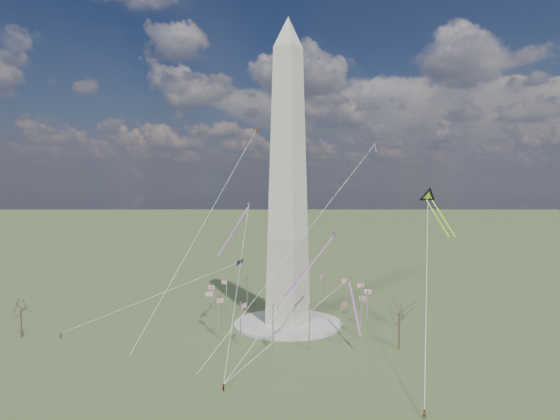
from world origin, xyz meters
The scene contains 16 objects.
ground centered at (0.00, 0.00, 0.00)m, with size 2000.00×2000.00×0.00m, color #435128.
plaza centered at (0.00, 0.00, 0.40)m, with size 36.00×36.00×0.80m, color #B6AFA6.
washington_monument centered at (0.00, 0.00, 47.95)m, with size 15.56×15.56×100.00m.
flagpole_ring centered at (0.00, 0.00, 7.27)m, with size 54.40×54.40×13.00m.
tree_near centered at (39.38, -4.10, 11.01)m, with size 8.83×8.83×15.45m.
tree_far centered at (-60.43, -55.79, 9.22)m, with size 7.40×7.40×12.94m.
person_east centered at (57.93, -42.49, 0.91)m, with size 0.67×0.44×1.83m, color gray.
person_west centered at (-50.19, -49.51, 0.90)m, with size 0.87×0.68×1.80m, color gray.
person_centre centered at (15.99, -53.40, 0.84)m, with size 0.98×0.41×1.68m, color gray.
kite_delta_black centered at (42.63, 12.81, 42.09)m, with size 14.16×14.99×13.82m.
kite_diamond_purple centered at (-23.15, 4.24, 17.51)m, with size 2.52×3.61×10.61m.
kite_streamer_left centered at (19.78, -15.94, 26.58)m, with size 4.78×22.53×15.53m.
kite_streamer_mid centered at (-16.06, -5.22, 34.38)m, with size 6.44×23.83×16.55m.
kite_streamer_right centered at (24.38, -2.39, 12.27)m, with size 12.15×17.11×13.64m.
kite_small_red centered at (-38.13, 35.99, 69.61)m, with size 1.38×2.02×4.27m.
kite_small_white centered at (9.91, 50.61, 62.73)m, with size 1.06×1.71×4.12m.
Camera 1 is at (85.81, -139.09, 45.80)m, focal length 32.00 mm.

